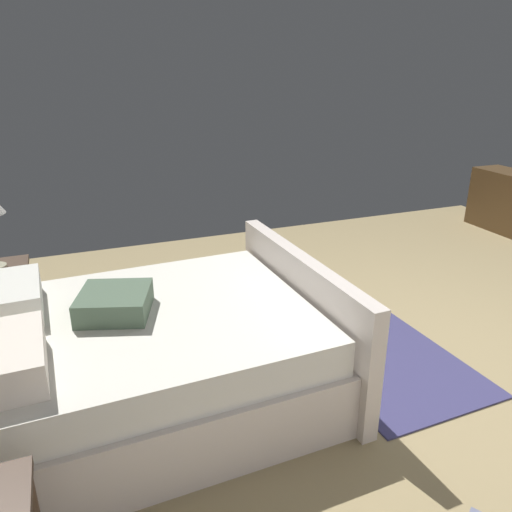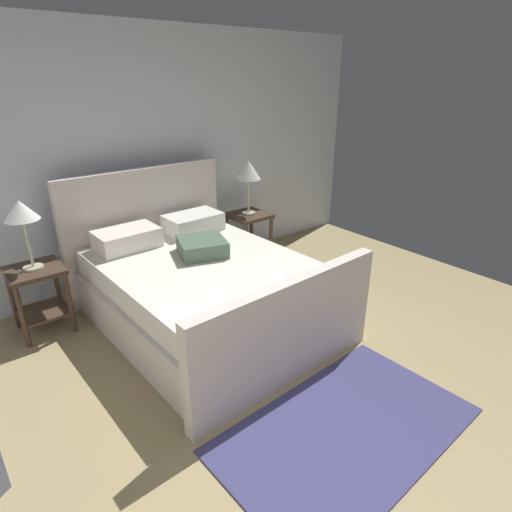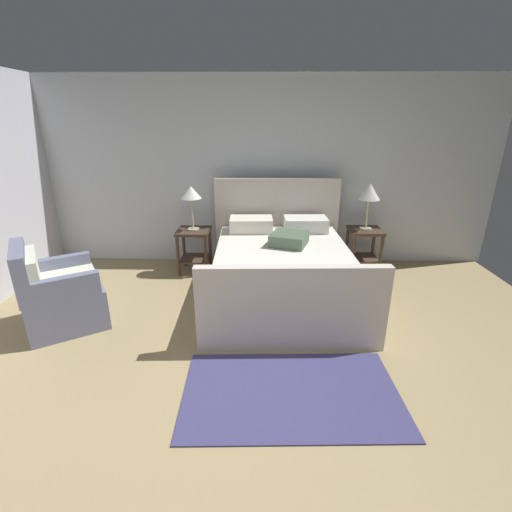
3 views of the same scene
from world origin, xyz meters
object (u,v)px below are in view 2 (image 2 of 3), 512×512
at_px(nightstand_left, 38,289).
at_px(table_lamp_right, 248,171).
at_px(bed, 202,286).
at_px(nightstand_right, 249,229).
at_px(table_lamp_left, 21,213).

bearing_deg(nightstand_left, table_lamp_right, 1.86).
xyz_separation_m(bed, nightstand_left, (-1.18, 0.76, 0.05)).
xyz_separation_m(table_lamp_right, nightstand_left, (-2.36, -0.08, -0.70)).
bearing_deg(nightstand_right, table_lamp_left, -178.14).
distance_m(bed, table_lamp_left, 1.58).
relative_size(nightstand_left, table_lamp_left, 1.01).
distance_m(table_lamp_right, nightstand_left, 2.47).
distance_m(nightstand_right, table_lamp_right, 0.70).
bearing_deg(table_lamp_left, nightstand_right, 1.86).
bearing_deg(table_lamp_left, table_lamp_right, 1.86).
xyz_separation_m(nightstand_left, table_lamp_left, (0.00, 0.00, 0.68)).
distance_m(nightstand_right, nightstand_left, 2.37).
height_order(table_lamp_right, nightstand_left, table_lamp_right).
bearing_deg(bed, table_lamp_left, 147.26).
distance_m(bed, nightstand_left, 1.40).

